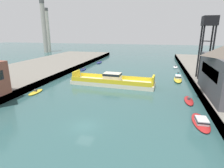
% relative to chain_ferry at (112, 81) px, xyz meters
% --- Properties ---
extents(ground_plane, '(400.00, 400.00, 0.00)m').
position_rel_chain_ferry_xyz_m(ground_plane, '(1.39, -23.51, -1.04)').
color(ground_plane, '#335B5B').
extents(quay_left, '(28.00, 140.00, 1.70)m').
position_rel_chain_ferry_xyz_m(quay_left, '(-32.22, -3.51, -0.19)').
color(quay_left, gray).
rests_on(quay_left, ground).
extents(chain_ferry, '(23.25, 7.03, 3.39)m').
position_rel_chain_ferry_xyz_m(chain_ferry, '(0.00, 0.00, 0.00)').
color(chain_ferry, beige).
rests_on(chain_ferry, ground).
extents(moored_boat_near_left, '(2.53, 5.89, 0.89)m').
position_rel_chain_ferry_xyz_m(moored_boat_near_left, '(18.88, 17.85, -0.84)').
color(moored_boat_near_left, '#237075').
rests_on(moored_boat_near_left, ground).
extents(moored_boat_near_right, '(3.04, 7.54, 0.97)m').
position_rel_chain_ferry_xyz_m(moored_boat_near_right, '(-15.19, 35.38, -0.80)').
color(moored_boat_near_right, navy).
rests_on(moored_boat_near_right, ground).
extents(moored_boat_mid_left, '(1.92, 5.12, 0.89)m').
position_rel_chain_ferry_xyz_m(moored_boat_mid_left, '(-16.25, -11.08, -0.83)').
color(moored_boat_mid_left, yellow).
rests_on(moored_boat_mid_left, ground).
extents(moored_boat_mid_right, '(1.79, 5.75, 0.94)m').
position_rel_chain_ferry_xyz_m(moored_boat_mid_right, '(18.66, -8.29, -0.81)').
color(moored_boat_mid_right, red).
rests_on(moored_boat_mid_right, ground).
extents(moored_boat_far_left, '(2.41, 5.81, 0.89)m').
position_rel_chain_ferry_xyz_m(moored_boat_far_left, '(-16.05, 17.83, -0.84)').
color(moored_boat_far_left, navy).
rests_on(moored_boat_far_left, ground).
extents(moored_boat_far_right, '(2.65, 8.07, 1.48)m').
position_rel_chain_ferry_xyz_m(moored_boat_far_right, '(18.02, 9.85, -0.50)').
color(moored_boat_far_right, yellow).
rests_on(moored_boat_far_right, ground).
extents(moored_boat_upstream_a, '(2.62, 7.05, 1.11)m').
position_rel_chain_ferry_xyz_m(moored_boat_upstream_a, '(19.10, -18.31, -0.63)').
color(moored_boat_upstream_a, red).
rests_on(moored_boat_upstream_a, ground).
extents(moored_boat_upstream_b, '(2.29, 5.43, 0.88)m').
position_rel_chain_ferry_xyz_m(moored_boat_upstream_b, '(19.01, 31.73, -0.84)').
color(moored_boat_upstream_b, white).
rests_on(moored_boat_upstream_b, ground).
extents(crane_tower, '(3.55, 3.55, 16.43)m').
position_rel_chain_ferry_xyz_m(crane_tower, '(24.14, 7.34, 13.66)').
color(crane_tower, black).
rests_on(crane_tower, quay_right).
extents(smokestack_distant_a, '(3.20, 3.20, 34.68)m').
position_rel_chain_ferry_xyz_m(smokestack_distant_a, '(-66.35, 70.64, 17.32)').
color(smokestack_distant_a, '#9E998E').
rests_on(smokestack_distant_a, ground).
extents(smokestack_distant_b, '(3.28, 3.28, 30.53)m').
position_rel_chain_ferry_xyz_m(smokestack_distant_b, '(-67.86, 76.77, 15.23)').
color(smokestack_distant_b, beige).
rests_on(smokestack_distant_b, ground).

